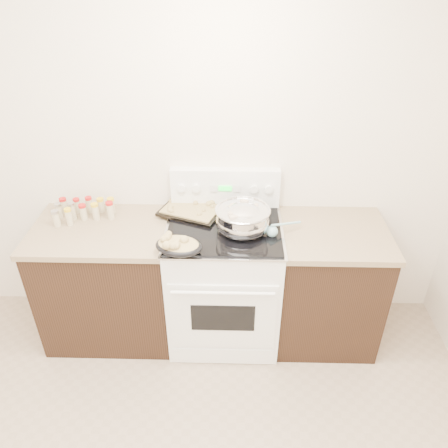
{
  "coord_description": "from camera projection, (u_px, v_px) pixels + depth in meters",
  "views": [
    {
      "loc": [
        0.41,
        -1.0,
        2.51
      ],
      "look_at": [
        0.35,
        1.37,
        1.0
      ],
      "focal_mm": 35.0,
      "sensor_mm": 36.0,
      "label": 1
    }
  ],
  "objects": [
    {
      "name": "wooden_spoon",
      "position": [
        227.0,
        228.0,
        2.85
      ],
      "size": [
        0.12,
        0.23,
        0.04
      ],
      "color": "#A27E4A",
      "rests_on": "kitchen_range"
    },
    {
      "name": "blue_ladle",
      "position": [
        274.0,
        230.0,
        2.79
      ],
      "size": [
        0.24,
        0.16,
        0.09
      ],
      "color": "#81B6C1",
      "rests_on": "kitchen_range"
    },
    {
      "name": "counter_right",
      "position": [
        326.0,
        284.0,
        3.13
      ],
      "size": [
        0.73,
        0.67,
        0.92
      ],
      "color": "black",
      "rests_on": "ground"
    },
    {
      "name": "spice_jars",
      "position": [
        83.0,
        210.0,
        3.0
      ],
      "size": [
        0.4,
        0.24,
        0.13
      ],
      "color": "#BFB28C",
      "rests_on": "counter_left"
    },
    {
      "name": "kitchen_range",
      "position": [
        224.0,
        280.0,
        3.13
      ],
      "size": [
        0.78,
        0.73,
        1.22
      ],
      "color": "white",
      "rests_on": "ground"
    },
    {
      "name": "room_shell",
      "position": [
        93.0,
        271.0,
        1.28
      ],
      "size": [
        4.1,
        3.6,
        2.75
      ],
      "color": "#EFE2CF",
      "rests_on": "ground"
    },
    {
      "name": "mixing_bowl",
      "position": [
        243.0,
        220.0,
        2.81
      ],
      "size": [
        0.4,
        0.4,
        0.21
      ],
      "color": "silver",
      "rests_on": "kitchen_range"
    },
    {
      "name": "counter_left",
      "position": [
        110.0,
        281.0,
        3.16
      ],
      "size": [
        0.93,
        0.67,
        0.92
      ],
      "color": "black",
      "rests_on": "ground"
    },
    {
      "name": "baking_sheet",
      "position": [
        191.0,
        210.0,
        3.03
      ],
      "size": [
        0.49,
        0.42,
        0.06
      ],
      "color": "black",
      "rests_on": "kitchen_range"
    },
    {
      "name": "roasting_pan",
      "position": [
        178.0,
        245.0,
        2.62
      ],
      "size": [
        0.33,
        0.26,
        0.12
      ],
      "color": "black",
      "rests_on": "kitchen_range"
    }
  ]
}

